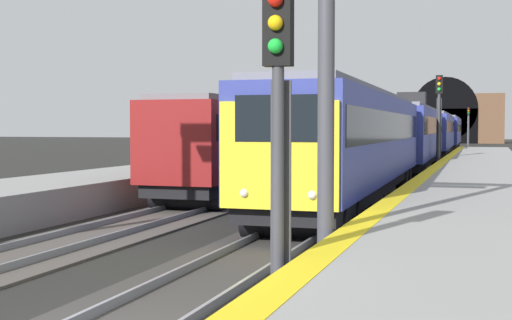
{
  "coord_description": "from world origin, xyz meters",
  "views": [
    {
      "loc": [
        -7.69,
        -4.5,
        2.72
      ],
      "look_at": [
        10.17,
        1.38,
        1.85
      ],
      "focal_mm": 49.43,
      "sensor_mm": 36.0,
      "label": 1
    }
  ],
  "objects_px": {
    "train_main_approaching": "(425,133)",
    "railway_signal_far": "(468,123)",
    "catenary_mast_far": "(335,118)",
    "railway_signal_near": "(278,122)",
    "train_adjacent_platform": "(356,135)",
    "railway_signal_mid": "(439,115)",
    "catenary_mast_near": "(335,118)"
  },
  "relations": [
    {
      "from": "train_main_approaching",
      "to": "railway_signal_near",
      "type": "height_order",
      "value": "train_main_approaching"
    },
    {
      "from": "train_main_approaching",
      "to": "railway_signal_far",
      "type": "relative_size",
      "value": 14.33
    },
    {
      "from": "train_adjacent_platform",
      "to": "catenary_mast_far",
      "type": "bearing_deg",
      "value": 15.67
    },
    {
      "from": "train_main_approaching",
      "to": "railway_signal_near",
      "type": "bearing_deg",
      "value": 1.52
    },
    {
      "from": "train_adjacent_platform",
      "to": "catenary_mast_far",
      "type": "relative_size",
      "value": 8.93
    },
    {
      "from": "catenary_mast_far",
      "to": "railway_signal_mid",
      "type": "bearing_deg",
      "value": -159.01
    },
    {
      "from": "railway_signal_mid",
      "to": "catenary_mast_near",
      "type": "xyz_separation_m",
      "value": [
        33.89,
        13.08,
        0.3
      ]
    },
    {
      "from": "catenary_mast_near",
      "to": "catenary_mast_far",
      "type": "xyz_separation_m",
      "value": [
        0.22,
        0.01,
        -0.03
      ]
    },
    {
      "from": "train_main_approaching",
      "to": "train_adjacent_platform",
      "type": "distance_m",
      "value": 5.46
    },
    {
      "from": "railway_signal_near",
      "to": "railway_signal_far",
      "type": "distance_m",
      "value": 96.75
    },
    {
      "from": "railway_signal_far",
      "to": "railway_signal_mid",
      "type": "bearing_deg",
      "value": 0.0
    },
    {
      "from": "train_adjacent_platform",
      "to": "train_main_approaching",
      "type": "bearing_deg",
      "value": -58.62
    },
    {
      "from": "railway_signal_near",
      "to": "catenary_mast_far",
      "type": "bearing_deg",
      "value": -168.83
    },
    {
      "from": "railway_signal_near",
      "to": "catenary_mast_near",
      "type": "xyz_separation_m",
      "value": [
        66.07,
        13.08,
        0.9
      ]
    },
    {
      "from": "train_adjacent_platform",
      "to": "catenary_mast_near",
      "type": "bearing_deg",
      "value": 15.78
    },
    {
      "from": "catenary_mast_far",
      "to": "railway_signal_near",
      "type": "bearing_deg",
      "value": -168.83
    },
    {
      "from": "train_adjacent_platform",
      "to": "railway_signal_near",
      "type": "xyz_separation_m",
      "value": [
        -42.58,
        -6.55,
        0.64
      ]
    },
    {
      "from": "train_main_approaching",
      "to": "railway_signal_far",
      "type": "xyz_separation_m",
      "value": [
        51.35,
        -1.87,
        1.07
      ]
    },
    {
      "from": "train_main_approaching",
      "to": "railway_signal_mid",
      "type": "distance_m",
      "value": 13.4
    },
    {
      "from": "train_main_approaching",
      "to": "train_adjacent_platform",
      "type": "bearing_deg",
      "value": -59.72
    },
    {
      "from": "catenary_mast_near",
      "to": "catenary_mast_far",
      "type": "distance_m",
      "value": 0.22
    },
    {
      "from": "train_main_approaching",
      "to": "catenary_mast_near",
      "type": "distance_m",
      "value": 23.56
    },
    {
      "from": "train_adjacent_platform",
      "to": "catenary_mast_far",
      "type": "distance_m",
      "value": 24.65
    },
    {
      "from": "railway_signal_far",
      "to": "catenary_mast_near",
      "type": "distance_m",
      "value": 33.35
    },
    {
      "from": "railway_signal_near",
      "to": "railway_signal_mid",
      "type": "bearing_deg",
      "value": -180.0
    },
    {
      "from": "catenary_mast_near",
      "to": "catenary_mast_far",
      "type": "relative_size",
      "value": 1.0
    },
    {
      "from": "railway_signal_mid",
      "to": "railway_signal_far",
      "type": "height_order",
      "value": "railway_signal_mid"
    },
    {
      "from": "railway_signal_mid",
      "to": "catenary_mast_far",
      "type": "height_order",
      "value": "catenary_mast_far"
    },
    {
      "from": "railway_signal_near",
      "to": "catenary_mast_far",
      "type": "distance_m",
      "value": 67.58
    },
    {
      "from": "train_adjacent_platform",
      "to": "catenary_mast_near",
      "type": "height_order",
      "value": "catenary_mast_near"
    },
    {
      "from": "railway_signal_mid",
      "to": "train_main_approaching",
      "type": "bearing_deg",
      "value": -171.93
    },
    {
      "from": "railway_signal_mid",
      "to": "catenary_mast_near",
      "type": "distance_m",
      "value": 36.33
    }
  ]
}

